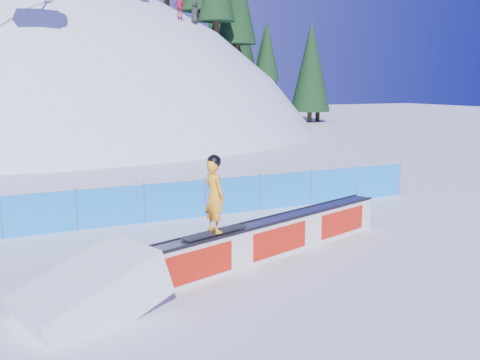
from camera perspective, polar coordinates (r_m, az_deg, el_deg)
name	(u,v)px	position (r m, az deg, el deg)	size (l,w,h in m)	color
ground	(154,274)	(12.33, -9.13, -9.91)	(160.00, 160.00, 0.00)	white
snow_hill	(40,312)	(57.70, -20.58, -13.09)	(64.00, 64.00, 64.00)	white
treeline	(246,26)	(57.80, 0.64, 16.07)	(17.26, 12.26, 19.31)	#352415
safety_fence	(111,207)	(16.37, -13.58, -2.82)	(22.05, 0.05, 1.30)	#157DE5
rail_box	(273,237)	(13.33, 3.51, -6.13)	(7.67, 3.04, 0.95)	silver
snow_ramp	(92,313)	(10.62, -15.51, -13.55)	(2.47, 1.65, 0.93)	white
snowboarder	(214,195)	(11.71, -2.76, -1.62)	(1.69, 0.82, 1.76)	black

